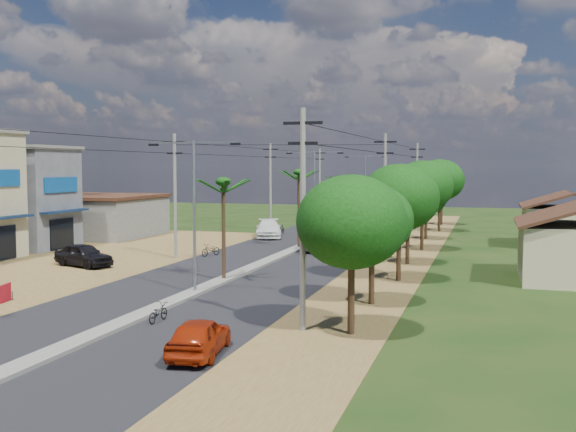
# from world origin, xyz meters

# --- Properties ---
(ground) EXTENTS (160.00, 160.00, 0.00)m
(ground) POSITION_xyz_m (0.00, 0.00, 0.00)
(ground) COLOR black
(ground) RESTS_ON ground
(road) EXTENTS (12.00, 110.00, 0.04)m
(road) POSITION_xyz_m (0.00, 15.00, 0.02)
(road) COLOR black
(road) RESTS_ON ground
(median) EXTENTS (1.00, 90.00, 0.18)m
(median) POSITION_xyz_m (0.00, 18.00, 0.09)
(median) COLOR #605E56
(median) RESTS_ON ground
(dirt_lot_west) EXTENTS (18.00, 46.00, 0.04)m
(dirt_lot_west) POSITION_xyz_m (-15.00, 8.00, 0.02)
(dirt_lot_west) COLOR brown
(dirt_lot_west) RESTS_ON ground
(dirt_shoulder_east) EXTENTS (5.00, 90.00, 0.03)m
(dirt_shoulder_east) POSITION_xyz_m (8.50, 15.00, 0.01)
(dirt_shoulder_east) COLOR brown
(dirt_shoulder_east) RESTS_ON ground
(shophouse_grey) EXTENTS (9.00, 6.40, 8.30)m
(shophouse_grey) POSITION_xyz_m (-21.98, 14.00, 4.16)
(shophouse_grey) COLOR #4D5055
(shophouse_grey) RESTS_ON ground
(low_shed) EXTENTS (10.40, 10.40, 3.95)m
(low_shed) POSITION_xyz_m (-21.00, 24.00, 1.97)
(low_shed) COLOR #605E56
(low_shed) RESTS_ON ground
(house_east_far) EXTENTS (7.60, 7.50, 4.60)m
(house_east_far) POSITION_xyz_m (21.00, 28.00, 2.39)
(house_east_far) COLOR tan
(house_east_far) RESTS_ON ground
(tree_east_a) EXTENTS (4.40, 4.40, 6.37)m
(tree_east_a) POSITION_xyz_m (9.50, -6.00, 4.49)
(tree_east_a) COLOR black
(tree_east_a) RESTS_ON ground
(tree_east_b) EXTENTS (4.00, 4.00, 5.83)m
(tree_east_b) POSITION_xyz_m (9.30, 0.00, 4.11)
(tree_east_b) COLOR black
(tree_east_b) RESTS_ON ground
(tree_east_c) EXTENTS (4.60, 4.60, 6.83)m
(tree_east_c) POSITION_xyz_m (9.70, 7.00, 4.86)
(tree_east_c) COLOR black
(tree_east_c) RESTS_ON ground
(tree_east_d) EXTENTS (4.20, 4.20, 6.13)m
(tree_east_d) POSITION_xyz_m (9.40, 14.00, 4.34)
(tree_east_d) COLOR black
(tree_east_d) RESTS_ON ground
(tree_east_e) EXTENTS (4.80, 4.80, 7.14)m
(tree_east_e) POSITION_xyz_m (9.60, 22.00, 5.09)
(tree_east_e) COLOR black
(tree_east_e) RESTS_ON ground
(tree_east_f) EXTENTS (3.80, 3.80, 5.52)m
(tree_east_f) POSITION_xyz_m (9.20, 30.00, 3.89)
(tree_east_f) COLOR black
(tree_east_f) RESTS_ON ground
(tree_east_g) EXTENTS (5.00, 5.00, 7.38)m
(tree_east_g) POSITION_xyz_m (9.80, 38.00, 5.24)
(tree_east_g) COLOR black
(tree_east_g) RESTS_ON ground
(tree_east_h) EXTENTS (4.40, 4.40, 6.52)m
(tree_east_h) POSITION_xyz_m (9.50, 46.00, 4.64)
(tree_east_h) COLOR black
(tree_east_h) RESTS_ON ground
(palm_median_near) EXTENTS (2.00, 2.00, 6.15)m
(palm_median_near) POSITION_xyz_m (0.00, 4.00, 5.54)
(palm_median_near) COLOR black
(palm_median_near) RESTS_ON ground
(palm_median_mid) EXTENTS (2.00, 2.00, 6.55)m
(palm_median_mid) POSITION_xyz_m (0.00, 20.00, 5.90)
(palm_median_mid) COLOR black
(palm_median_mid) RESTS_ON ground
(palm_median_far) EXTENTS (2.00, 2.00, 5.85)m
(palm_median_far) POSITION_xyz_m (0.00, 36.00, 5.26)
(palm_median_far) COLOR black
(palm_median_far) RESTS_ON ground
(streetlight_near) EXTENTS (5.10, 0.18, 8.00)m
(streetlight_near) POSITION_xyz_m (0.00, 0.00, 4.79)
(streetlight_near) COLOR gray
(streetlight_near) RESTS_ON ground
(streetlight_mid) EXTENTS (5.10, 0.18, 8.00)m
(streetlight_mid) POSITION_xyz_m (0.00, 25.00, 4.79)
(streetlight_mid) COLOR gray
(streetlight_mid) RESTS_ON ground
(streetlight_far) EXTENTS (5.10, 0.18, 8.00)m
(streetlight_far) POSITION_xyz_m (0.00, 50.00, 4.79)
(streetlight_far) COLOR gray
(streetlight_far) RESTS_ON ground
(utility_pole_w_b) EXTENTS (1.60, 0.24, 9.00)m
(utility_pole_w_b) POSITION_xyz_m (-7.00, 12.00, 4.76)
(utility_pole_w_b) COLOR #605E56
(utility_pole_w_b) RESTS_ON ground
(utility_pole_w_c) EXTENTS (1.60, 0.24, 9.00)m
(utility_pole_w_c) POSITION_xyz_m (-7.00, 34.00, 4.76)
(utility_pole_w_c) COLOR #605E56
(utility_pole_w_c) RESTS_ON ground
(utility_pole_w_d) EXTENTS (1.60, 0.24, 9.00)m
(utility_pole_w_d) POSITION_xyz_m (-7.00, 55.00, 4.76)
(utility_pole_w_d) COLOR #605E56
(utility_pole_w_d) RESTS_ON ground
(utility_pole_e_a) EXTENTS (1.60, 0.24, 9.00)m
(utility_pole_e_a) POSITION_xyz_m (7.50, -6.00, 4.76)
(utility_pole_e_a) COLOR #605E56
(utility_pole_e_a) RESTS_ON ground
(utility_pole_e_b) EXTENTS (1.60, 0.24, 9.00)m
(utility_pole_e_b) POSITION_xyz_m (7.50, 16.00, 4.76)
(utility_pole_e_b) COLOR #605E56
(utility_pole_e_b) RESTS_ON ground
(utility_pole_e_c) EXTENTS (1.60, 0.24, 9.00)m
(utility_pole_e_c) POSITION_xyz_m (7.50, 38.00, 4.76)
(utility_pole_e_c) COLOR #605E56
(utility_pole_e_c) RESTS_ON ground
(car_red_near) EXTENTS (2.18, 4.18, 1.36)m
(car_red_near) POSITION_xyz_m (5.00, -10.59, 0.68)
(car_red_near) COLOR maroon
(car_red_near) RESTS_ON ground
(car_silver_mid) EXTENTS (2.67, 4.65, 1.45)m
(car_silver_mid) POSITION_xyz_m (1.50, 18.76, 0.72)
(car_silver_mid) COLOR gray
(car_silver_mid) RESTS_ON ground
(car_white_far) EXTENTS (3.90, 5.98, 1.61)m
(car_white_far) POSITION_xyz_m (-5.00, 27.31, 0.81)
(car_white_far) COLOR silver
(car_white_far) RESTS_ON ground
(car_parked_dark) EXTENTS (4.85, 3.19, 1.54)m
(car_parked_dark) POSITION_xyz_m (-11.05, 6.56, 0.77)
(car_parked_dark) COLOR black
(car_parked_dark) RESTS_ON ground
(moto_rider_east) EXTENTS (0.57, 1.54, 0.80)m
(moto_rider_east) POSITION_xyz_m (1.20, -6.41, 0.40)
(moto_rider_east) COLOR black
(moto_rider_east) RESTS_ON ground
(moto_rider_west_a) EXTENTS (1.25, 1.87, 0.93)m
(moto_rider_west_a) POSITION_xyz_m (-5.00, 13.75, 0.46)
(moto_rider_west_a) COLOR black
(moto_rider_west_a) RESTS_ON ground
(moto_rider_west_b) EXTENTS (0.46, 1.55, 0.93)m
(moto_rider_west_b) POSITION_xyz_m (-4.69, 30.49, 0.46)
(moto_rider_west_b) COLOR black
(moto_rider_west_b) RESTS_ON ground
(roadside_sign) EXTENTS (0.32, 1.09, 0.92)m
(roadside_sign) POSITION_xyz_m (-8.00, -4.71, 0.46)
(roadside_sign) COLOR maroon
(roadside_sign) RESTS_ON ground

